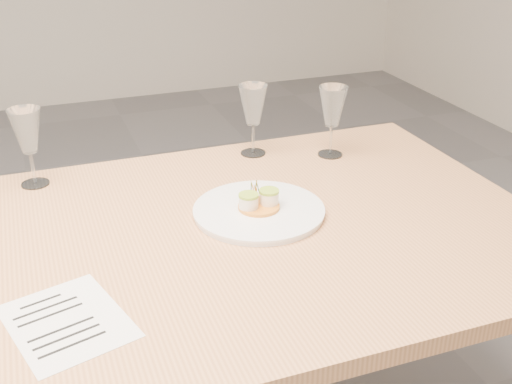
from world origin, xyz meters
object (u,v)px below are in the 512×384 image
object	(u,v)px
wine_glass_2	(27,133)
wine_glass_4	(332,108)
dining_table	(24,293)
wine_glass_3	(253,106)
dinner_plate	(259,210)
recipe_sheet	(67,321)

from	to	relation	value
wine_glass_2	wine_glass_4	world-z (taller)	wine_glass_2
dining_table	wine_glass_4	xyz separation A→B (m)	(0.88, 0.32, 0.21)
dining_table	wine_glass_3	distance (m)	0.81
dinner_plate	wine_glass_4	bearing A→B (deg)	40.16
dinner_plate	wine_glass_2	bearing A→B (deg)	143.72
dinner_plate	wine_glass_2	xyz separation A→B (m)	(-0.50, 0.36, 0.13)
dining_table	wine_glass_4	world-z (taller)	wine_glass_4
recipe_sheet	wine_glass_2	distance (m)	0.65
recipe_sheet	wine_glass_3	bearing A→B (deg)	30.87
dining_table	dinner_plate	bearing A→B (deg)	4.65
dining_table	dinner_plate	xyz separation A→B (m)	(0.55, 0.04, 0.08)
dining_table	wine_glass_2	xyz separation A→B (m)	(0.06, 0.41, 0.21)
wine_glass_2	wine_glass_3	world-z (taller)	same
dinner_plate	recipe_sheet	distance (m)	0.55
dining_table	wine_glass_3	bearing A→B (deg)	31.34
dining_table	wine_glass_4	bearing A→B (deg)	20.02
dinner_plate	dining_table	bearing A→B (deg)	-175.35
wine_glass_3	wine_glass_4	world-z (taller)	wine_glass_3
dinner_plate	wine_glass_3	distance (m)	0.41
wine_glass_3	wine_glass_2	bearing A→B (deg)	179.92
wine_glass_2	wine_glass_4	xyz separation A→B (m)	(0.82, -0.09, -0.00)
wine_glass_2	wine_glass_3	bearing A→B (deg)	-0.08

